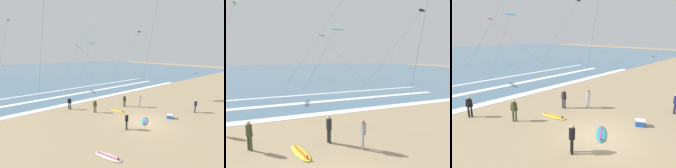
{
  "view_description": "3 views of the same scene",
  "coord_description": "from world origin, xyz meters",
  "views": [
    {
      "loc": [
        -11.83,
        -9.73,
        7.1
      ],
      "look_at": [
        -1.12,
        3.83,
        3.57
      ],
      "focal_mm": 24.87,
      "sensor_mm": 36.0,
      "label": 1
    },
    {
      "loc": [
        -1.87,
        -5.7,
        5.02
      ],
      "look_at": [
        1.68,
        3.31,
        3.6
      ],
      "focal_mm": 32.3,
      "sensor_mm": 36.0,
      "label": 2
    },
    {
      "loc": [
        -8.92,
        -6.01,
        5.94
      ],
      "look_at": [
        2.11,
        5.12,
        1.9
      ],
      "focal_mm": 31.18,
      "sensor_mm": 36.0,
      "label": 3
    }
  ],
  "objects": [
    {
      "name": "wave_foam_outer_break",
      "position": [
        -1.2,
        18.82,
        0.01
      ],
      "size": [
        43.12,
        0.53,
        0.01
      ],
      "primitive_type": "cube",
      "color": "white",
      "rests_on": "ocean_surface"
    },
    {
      "name": "surfer_right_near",
      "position": [
        -2.45,
        -0.05,
        0.96
      ],
      "size": [
        0.37,
        0.46,
        1.6
      ],
      "color": "black",
      "rests_on": "ground"
    },
    {
      "name": "kite_black_low_near",
      "position": [
        30.04,
        28.25,
        13.95
      ],
      "size": [
        13.16,
        2.16,
        14.28
      ],
      "color": "black",
      "rests_on": "ground"
    },
    {
      "name": "cooler_box",
      "position": [
        3.02,
        -1.16,
        0.22
      ],
      "size": [
        0.69,
        0.75,
        0.44
      ],
      "color": "#1E4C9E",
      "rests_on": "ground"
    },
    {
      "name": "ocean_surface",
      "position": [
        0.0,
        54.85,
        0.01
      ],
      "size": [
        140.0,
        90.0,
        0.01
      ],
      "primitive_type": "cube",
      "color": "slate",
      "rests_on": "ground"
    },
    {
      "name": "kite_red_far_left",
      "position": [
        11.83,
        38.63,
        9.21
      ],
      "size": [
        4.11,
        17.46,
        9.51
      ],
      "color": "red",
      "rests_on": "ground"
    },
    {
      "name": "ground_plane",
      "position": [
        0.0,
        0.0,
        0.0
      ],
      "size": [
        160.0,
        160.0,
        0.0
      ],
      "primitive_type": "plane",
      "color": "#9E8763"
    },
    {
      "name": "surfer_foreground_main",
      "position": [
        -4.47,
        8.26,
        0.96
      ],
      "size": [
        0.47,
        0.36,
        1.6
      ],
      "color": "black",
      "rests_on": "ground"
    },
    {
      "name": "surfer_left_far",
      "position": [
        6.92,
        -2.08,
        0.96
      ],
      "size": [
        0.5,
        0.32,
        1.6
      ],
      "color": "#141938",
      "rests_on": "ground"
    },
    {
      "name": "kite_lime_distant_high",
      "position": [
        -6.08,
        44.91,
        15.97
      ],
      "size": [
        5.41,
        10.31,
        16.33
      ],
      "color": "#70C628",
      "rests_on": "ground"
    },
    {
      "name": "kite_white_far_right",
      "position": [
        13.36,
        30.91,
        15.18
      ],
      "size": [
        12.26,
        0.97,
        15.53
      ],
      "color": "white",
      "rests_on": "ground"
    },
    {
      "name": "surfer_left_near",
      "position": [
        1.67,
        4.69,
        0.96
      ],
      "size": [
        0.32,
        0.52,
        1.6
      ],
      "color": "#232328",
      "rests_on": "ground"
    },
    {
      "name": "kite_cyan_distant_low",
      "position": [
        12.51,
        31.17,
        9.74
      ],
      "size": [
        10.44,
        9.46,
        10.03
      ],
      "color": "#23A8C6",
      "rests_on": "ground"
    },
    {
      "name": "wave_foam_mid_break",
      "position": [
        -0.64,
        14.64,
        0.01
      ],
      "size": [
        39.91,
        0.89,
        0.01
      ],
      "primitive_type": "cube",
      "color": "white",
      "rests_on": "ocean_surface"
    },
    {
      "name": "wave_foam_shoreline",
      "position": [
        -0.84,
        10.25,
        0.01
      ],
      "size": [
        45.71,
        1.07,
        0.01
      ],
      "primitive_type": "cube",
      "color": "white",
      "rests_on": "ocean_surface"
    },
    {
      "name": "surfboard_foreground_flat",
      "position": [
        0.26,
        0.01,
        0.05
      ],
      "size": [
        2.09,
        1.64,
        0.25
      ],
      "color": "teal",
      "rests_on": "ground"
    },
    {
      "name": "surfer_background_far",
      "position": [
        -2.52,
        5.34,
        0.96
      ],
      "size": [
        0.41,
        0.44,
        1.6
      ],
      "color": "#384223",
      "rests_on": "ground"
    },
    {
      "name": "surfboard_near_water",
      "position": [
        -6.17,
        -2.12,
        0.05
      ],
      "size": [
        1.32,
        2.17,
        0.25
      ],
      "color": "beige",
      "rests_on": "ground"
    },
    {
      "name": "surfboard_right_spare",
      "position": [
        -0.1,
        4.02,
        0.05
      ],
      "size": [
        1.02,
        2.18,
        0.25
      ],
      "color": "yellow",
      "rests_on": "ground"
    },
    {
      "name": "surfer_mid_group",
      "position": [
        3.1,
        3.3,
        0.96
      ],
      "size": [
        0.32,
        0.5,
        1.6
      ],
      "color": "gray",
      "rests_on": "ground"
    }
  ]
}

